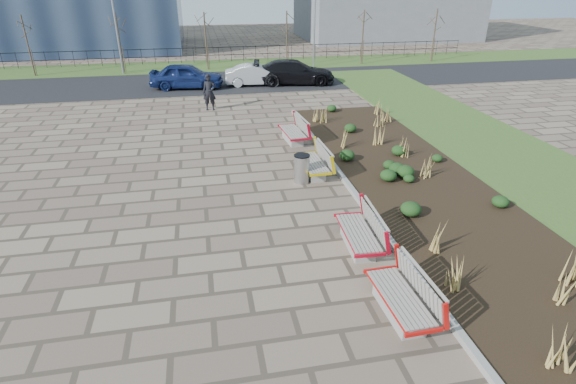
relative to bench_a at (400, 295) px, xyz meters
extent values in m
plane|color=#7B6954|center=(-3.00, 1.40, -0.50)|extent=(120.00, 120.00, 0.00)
cube|color=black|center=(3.25, 6.40, -0.45)|extent=(4.50, 18.00, 0.10)
cube|color=gray|center=(0.92, 6.40, -0.42)|extent=(0.16, 18.00, 0.15)
cube|color=#33511E|center=(8.00, 6.40, -0.48)|extent=(5.00, 38.00, 0.04)
cube|color=#33511E|center=(-3.00, 29.40, -0.48)|extent=(80.00, 5.00, 0.04)
cube|color=black|center=(-3.00, 23.40, -0.49)|extent=(80.00, 7.00, 0.02)
cylinder|color=#B2B2B7|center=(-0.54, 6.88, -0.01)|extent=(0.52, 0.52, 0.99)
imported|color=black|center=(-3.25, 16.75, 0.43)|extent=(0.73, 0.53, 1.86)
imported|color=navy|center=(-4.46, 22.02, 0.28)|extent=(4.65, 2.37, 1.52)
imported|color=#9EA1A5|center=(-0.12, 22.03, 0.17)|extent=(4.03, 1.68, 1.30)
imported|color=black|center=(2.35, 21.96, 0.27)|extent=(5.41, 2.79, 1.50)
camera|label=1|loc=(-3.70, -6.82, 5.96)|focal=28.00mm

